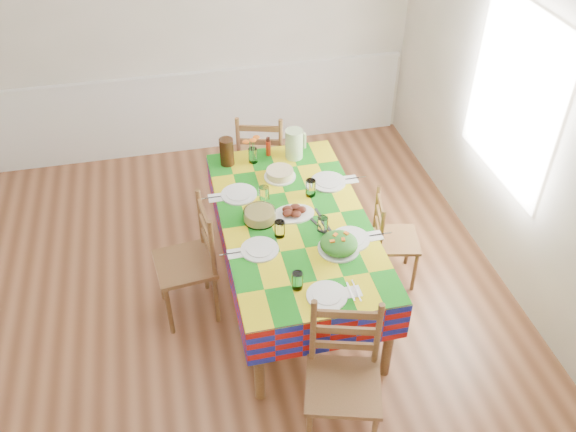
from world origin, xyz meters
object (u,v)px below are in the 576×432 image
at_px(tea_pitcher, 227,152).
at_px(chair_right, 391,240).
at_px(dining_table, 294,228).
at_px(chair_far, 262,159).
at_px(chair_near, 343,379).
at_px(chair_left, 190,262).
at_px(green_pitcher, 294,144).
at_px(meat_platter, 294,212).

bearing_deg(tea_pitcher, chair_right, -34.74).
height_order(dining_table, chair_far, chair_far).
bearing_deg(chair_near, chair_left, 139.00).
distance_m(tea_pitcher, chair_far, 0.71).
xyz_separation_m(dining_table, tea_pitcher, (-0.39, 0.85, 0.21)).
relative_size(chair_far, chair_left, 0.99).
bearing_deg(tea_pitcher, green_pitcher, -2.31).
bearing_deg(chair_near, meat_platter, 106.75).
xyz_separation_m(dining_table, green_pitcher, (0.19, 0.82, 0.22)).
height_order(tea_pitcher, chair_left, tea_pitcher).
bearing_deg(dining_table, chair_left, 179.63).
height_order(chair_far, chair_right, chair_far).
relative_size(green_pitcher, chair_far, 0.26).
height_order(meat_platter, tea_pitcher, tea_pitcher).
relative_size(meat_platter, chair_right, 0.38).
bearing_deg(dining_table, chair_far, 90.59).
height_order(dining_table, chair_left, chair_left).
xyz_separation_m(meat_platter, tea_pitcher, (-0.39, 0.80, 0.09)).
height_order(green_pitcher, tea_pitcher, green_pitcher).
bearing_deg(meat_platter, green_pitcher, 76.56).
distance_m(dining_table, chair_far, 1.30).
xyz_separation_m(chair_far, chair_left, (-0.80, -1.28, 0.00)).
xyz_separation_m(tea_pitcher, chair_near, (0.40, -2.13, -0.40)).
relative_size(tea_pitcher, chair_far, 0.24).
xyz_separation_m(meat_platter, chair_far, (-0.02, 1.24, -0.32)).
bearing_deg(green_pitcher, chair_near, -94.77).
distance_m(chair_left, chair_right, 1.64).
relative_size(green_pitcher, chair_right, 0.31).
distance_m(meat_platter, chair_far, 1.28).
xyz_separation_m(dining_table, chair_right, (0.82, 0.01, -0.29)).
distance_m(tea_pitcher, chair_near, 2.20).
bearing_deg(chair_near, chair_far, 106.95).
bearing_deg(chair_right, dining_table, 102.67).
relative_size(meat_platter, chair_left, 0.31).
relative_size(dining_table, tea_pitcher, 8.54).
distance_m(meat_platter, chair_left, 0.88).
relative_size(chair_near, chair_left, 1.03).
height_order(chair_near, chair_right, chair_near).
distance_m(meat_platter, green_pitcher, 0.80).
height_order(dining_table, meat_platter, meat_platter).
bearing_deg(chair_right, chair_near, 160.10).
relative_size(tea_pitcher, chair_near, 0.23).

